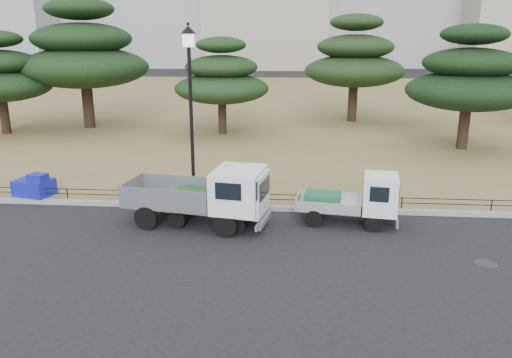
# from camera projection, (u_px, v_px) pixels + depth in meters

# --- Properties ---
(ground) EXTENTS (220.00, 220.00, 0.00)m
(ground) POSITION_uv_depth(u_px,v_px,m) (250.00, 238.00, 15.11)
(ground) COLOR black
(lawn) EXTENTS (120.00, 56.00, 0.15)m
(lawn) POSITION_uv_depth(u_px,v_px,m) (284.00, 104.00, 44.38)
(lawn) COLOR olive
(lawn) RESTS_ON ground
(curb) EXTENTS (120.00, 0.25, 0.16)m
(curb) POSITION_uv_depth(u_px,v_px,m) (257.00, 208.00, 17.57)
(curb) COLOR gray
(curb) RESTS_ON ground
(truck_large) EXTENTS (4.63, 2.36, 1.93)m
(truck_large) POSITION_uv_depth(u_px,v_px,m) (203.00, 193.00, 15.90)
(truck_large) COLOR black
(truck_large) RESTS_ON ground
(truck_kei_front) EXTENTS (3.56, 1.97, 1.78)m
(truck_kei_front) POSITION_uv_depth(u_px,v_px,m) (222.00, 199.00, 15.96)
(truck_kei_front) COLOR black
(truck_kei_front) RESTS_ON ground
(truck_kei_rear) EXTENTS (3.32, 1.73, 1.66)m
(truck_kei_rear) POSITION_uv_depth(u_px,v_px,m) (355.00, 199.00, 16.10)
(truck_kei_rear) COLOR black
(truck_kei_rear) RESTS_ON ground
(street_lamp) EXTENTS (0.54, 0.54, 6.08)m
(street_lamp) POSITION_uv_depth(u_px,v_px,m) (190.00, 86.00, 16.90)
(street_lamp) COLOR black
(street_lamp) RESTS_ON lawn
(pipe_fence) EXTENTS (38.00, 0.04, 0.40)m
(pipe_fence) POSITION_uv_depth(u_px,v_px,m) (258.00, 197.00, 17.62)
(pipe_fence) COLOR black
(pipe_fence) RESTS_ON lawn
(tarp_pile) EXTENTS (1.48, 1.22, 0.87)m
(tarp_pile) POSITION_uv_depth(u_px,v_px,m) (35.00, 187.00, 18.60)
(tarp_pile) COLOR #171EB2
(tarp_pile) RESTS_ON lawn
(manhole) EXTENTS (0.60, 0.60, 0.01)m
(manhole) POSITION_uv_depth(u_px,v_px,m) (486.00, 264.00, 13.42)
(manhole) COLOR #2D2D30
(manhole) RESTS_ON ground
(pine_west_near) EXTENTS (8.02, 8.02, 8.02)m
(pine_west_near) POSITION_uv_depth(u_px,v_px,m) (83.00, 54.00, 31.28)
(pine_west_near) COLOR black
(pine_west_near) RESTS_ON lawn
(pine_center_left) EXTENTS (5.63, 5.63, 5.72)m
(pine_center_left) POSITION_uv_depth(u_px,v_px,m) (222.00, 79.00, 29.58)
(pine_center_left) COLOR black
(pine_center_left) RESTS_ON lawn
(pine_center_right) EXTENTS (6.78, 6.78, 7.19)m
(pine_center_right) POSITION_uv_depth(u_px,v_px,m) (355.00, 60.00, 33.83)
(pine_center_right) COLOR black
(pine_center_right) RESTS_ON lawn
(pine_east_near) EXTENTS (6.30, 6.30, 6.36)m
(pine_east_near) POSITION_uv_depth(u_px,v_px,m) (469.00, 78.00, 25.43)
(pine_east_near) COLOR black
(pine_east_near) RESTS_ON lawn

